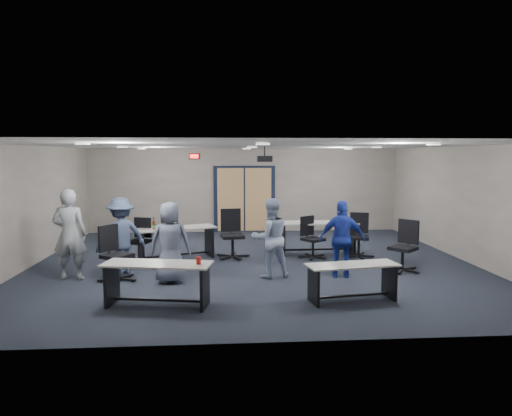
{
  "coord_description": "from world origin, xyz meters",
  "views": [
    {
      "loc": [
        -0.67,
        -10.3,
        2.48
      ],
      "look_at": [
        0.04,
        -0.3,
        1.32
      ],
      "focal_mm": 32.0,
      "sensor_mm": 36.0,
      "label": 1
    }
  ],
  "objects": [
    {
      "name": "floor",
      "position": [
        0.0,
        0.0,
        0.0
      ],
      "size": [
        10.0,
        10.0,
        0.0
      ],
      "primitive_type": "plane",
      "color": "#1B202C",
      "rests_on": "ground"
    },
    {
      "name": "back_wall",
      "position": [
        0.0,
        4.5,
        1.35
      ],
      "size": [
        10.0,
        0.04,
        2.7
      ],
      "primitive_type": "cube",
      "color": "gray",
      "rests_on": "floor"
    },
    {
      "name": "front_wall",
      "position": [
        0.0,
        -4.5,
        1.35
      ],
      "size": [
        10.0,
        0.04,
        2.7
      ],
      "primitive_type": "cube",
      "color": "gray",
      "rests_on": "floor"
    },
    {
      "name": "left_wall",
      "position": [
        -5.0,
        0.0,
        1.35
      ],
      "size": [
        0.04,
        9.0,
        2.7
      ],
      "primitive_type": "cube",
      "color": "gray",
      "rests_on": "floor"
    },
    {
      "name": "right_wall",
      "position": [
        5.0,
        0.0,
        1.35
      ],
      "size": [
        0.04,
        9.0,
        2.7
      ],
      "primitive_type": "cube",
      "color": "gray",
      "rests_on": "floor"
    },
    {
      "name": "ceiling",
      "position": [
        0.0,
        0.0,
        2.7
      ],
      "size": [
        10.0,
        9.0,
        0.04
      ],
      "primitive_type": "cube",
      "color": "silver",
      "rests_on": "back_wall"
    },
    {
      "name": "double_door",
      "position": [
        0.0,
        4.46,
        1.05
      ],
      "size": [
        2.0,
        0.07,
        2.2
      ],
      "color": "black",
      "rests_on": "back_wall"
    },
    {
      "name": "exit_sign",
      "position": [
        -1.6,
        4.44,
        2.45
      ],
      "size": [
        0.32,
        0.07,
        0.18
      ],
      "color": "black",
      "rests_on": "back_wall"
    },
    {
      "name": "ceiling_projector",
      "position": [
        0.3,
        0.5,
        2.4
      ],
      "size": [
        0.35,
        0.32,
        0.37
      ],
      "color": "black",
      "rests_on": "ceiling"
    },
    {
      "name": "ceiling_can_lights",
      "position": [
        0.0,
        0.25,
        2.67
      ],
      "size": [
        6.24,
        5.74,
        0.02
      ],
      "primitive_type": null,
      "color": "silver",
      "rests_on": "ceiling"
    },
    {
      "name": "table_front_left",
      "position": [
        -1.76,
        -2.88,
        0.5
      ],
      "size": [
        1.86,
        0.9,
        0.84
      ],
      "rotation": [
        0.0,
        0.0,
        -0.18
      ],
      "color": "#A5A49C",
      "rests_on": "floor"
    },
    {
      "name": "table_front_right",
      "position": [
        1.51,
        -2.84,
        0.44
      ],
      "size": [
        1.64,
        0.76,
        0.64
      ],
      "rotation": [
        0.0,
        0.0,
        0.16
      ],
      "color": "#A5A49C",
      "rests_on": "floor"
    },
    {
      "name": "table_back_left",
      "position": [
        -1.83,
        0.57,
        0.53
      ],
      "size": [
        1.98,
        1.26,
        1.05
      ],
      "rotation": [
        0.0,
        0.0,
        0.37
      ],
      "color": "#A5A49C",
      "rests_on": "floor"
    },
    {
      "name": "table_back_right",
      "position": [
        1.68,
        0.92,
        0.55
      ],
      "size": [
        2.01,
        0.7,
        0.81
      ],
      "rotation": [
        0.0,
        0.0,
        0.02
      ],
      "color": "#A5A49C",
      "rests_on": "floor"
    },
    {
      "name": "chair_back_a",
      "position": [
        -2.67,
        0.41,
        0.51
      ],
      "size": [
        0.79,
        0.79,
        1.01
      ],
      "primitive_type": null,
      "rotation": [
        0.0,
        0.0,
        -0.29
      ],
      "color": "black",
      "rests_on": "floor"
    },
    {
      "name": "chair_back_b",
      "position": [
        -0.47,
        0.57,
        0.59
      ],
      "size": [
        0.85,
        0.85,
        1.18
      ],
      "primitive_type": null,
      "rotation": [
        0.0,
        0.0,
        0.15
      ],
      "color": "black",
      "rests_on": "floor"
    },
    {
      "name": "chair_back_c",
      "position": [
        1.48,
        0.43,
        0.51
      ],
      "size": [
        0.88,
        0.88,
        1.01
      ],
      "primitive_type": null,
      "rotation": [
        0.0,
        0.0,
        0.59
      ],
      "color": "black",
      "rests_on": "floor"
    },
    {
      "name": "chair_back_d",
      "position": [
        2.61,
        0.45,
        0.54
      ],
      "size": [
        0.85,
        0.85,
        1.08
      ],
      "primitive_type": null,
      "rotation": [
        0.0,
        0.0,
        -0.3
      ],
      "color": "black",
      "rests_on": "floor"
    },
    {
      "name": "chair_loose_left",
      "position": [
        -2.79,
        -1.3,
        0.55
      ],
      "size": [
        0.97,
        0.97,
        1.11
      ],
      "primitive_type": null,
      "rotation": [
        0.0,
        0.0,
        0.94
      ],
      "color": "black",
      "rests_on": "floor"
    },
    {
      "name": "chair_loose_right",
      "position": [
        3.14,
        -0.97,
        0.55
      ],
      "size": [
        0.98,
        0.98,
        1.1
      ],
      "primitive_type": null,
      "rotation": [
        0.0,
        0.0,
        -0.85
      ],
      "color": "black",
      "rests_on": "floor"
    },
    {
      "name": "person_gray",
      "position": [
        -3.75,
        -1.09,
        0.92
      ],
      "size": [
        0.67,
        0.44,
        1.83
      ],
      "primitive_type": "imported",
      "rotation": [
        0.0,
        0.0,
        3.14
      ],
      "color": "#99A1A7",
      "rests_on": "floor"
    },
    {
      "name": "person_plaid",
      "position": [
        -1.72,
        -1.48,
        0.8
      ],
      "size": [
        0.79,
        0.52,
        1.59
      ],
      "primitive_type": "imported",
      "rotation": [
        0.0,
        0.0,
        3.12
      ],
      "color": "slate",
      "rests_on": "floor"
    },
    {
      "name": "person_lightblue",
      "position": [
        0.27,
        -1.21,
        0.81
      ],
      "size": [
        0.9,
        0.77,
        1.62
      ],
      "primitive_type": "imported",
      "rotation": [
        0.0,
        0.0,
        3.36
      ],
      "color": "#9EAFD1",
      "rests_on": "floor"
    },
    {
      "name": "person_navy",
      "position": [
        1.73,
        -1.32,
        0.79
      ],
      "size": [
        0.98,
        0.57,
        1.58
      ],
      "primitive_type": "imported",
      "rotation": [
        0.0,
        0.0,
        2.94
      ],
      "color": "#1B2E98",
      "rests_on": "floor"
    },
    {
      "name": "person_back",
      "position": [
        -2.82,
        -0.71,
        0.81
      ],
      "size": [
        1.2,
        1.06,
        1.61
      ],
      "primitive_type": "imported",
      "rotation": [
        0.0,
        0.0,
        3.71
      ],
      "color": "#3C4B6C",
      "rests_on": "floor"
    }
  ]
}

